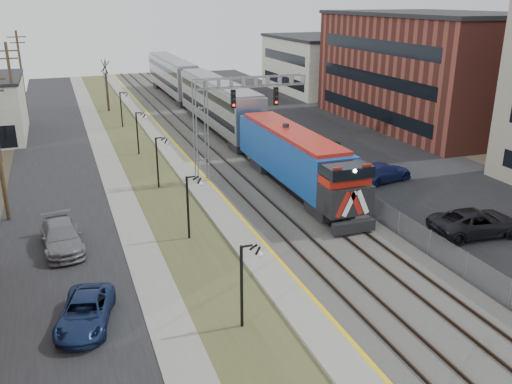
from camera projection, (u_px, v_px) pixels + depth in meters
street_west at (55, 172)px, 45.60m from camera, size 7.00×120.00×0.04m
sidewalk at (110, 166)px, 47.05m from camera, size 2.00×120.00×0.08m
grass_median at (144, 163)px, 48.03m from camera, size 4.00×120.00×0.06m
platform at (177, 159)px, 48.97m from camera, size 2.00×120.00×0.24m
ballast_bed at (230, 154)px, 50.60m from camera, size 8.00×120.00×0.20m
parking_lot at (344, 143)px, 54.52m from camera, size 16.00×120.00×0.04m
platform_edge at (187, 157)px, 49.22m from camera, size 0.24×120.00×0.01m
track_near at (209, 154)px, 49.89m from camera, size 1.58×120.00×0.15m
track_far at (245, 151)px, 51.03m from camera, size 1.58×120.00×0.15m
train at (209, 100)px, 61.33m from camera, size 3.00×63.05×5.33m
signal_gantry at (222, 112)px, 41.65m from camera, size 9.00×1.07×8.15m
lampposts at (187, 207)px, 32.60m from camera, size 0.14×62.14×4.00m
fence at (272, 143)px, 51.73m from camera, size 0.04×120.00×1.60m
buildings_east at (491, 79)px, 53.56m from camera, size 16.00×76.00×15.00m
bare_trees at (36, 132)px, 47.77m from camera, size 12.30×42.30×5.95m
car_lot_c at (476, 223)px, 33.26m from camera, size 6.08×3.27×1.62m
car_lot_d at (382, 173)px, 43.03m from camera, size 5.52×3.12×1.51m
car_lot_e at (349, 170)px, 43.91m from camera, size 4.33×2.17×1.41m
car_lot_f at (319, 147)px, 50.54m from camera, size 4.86×3.25×1.51m
car_street_a at (85, 313)px, 24.10m from camera, size 3.16×4.98×1.28m
car_street_b at (62, 237)px, 31.40m from camera, size 2.56×5.42×1.53m
car_lot_g at (257, 114)px, 65.00m from camera, size 5.32×2.77×1.47m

